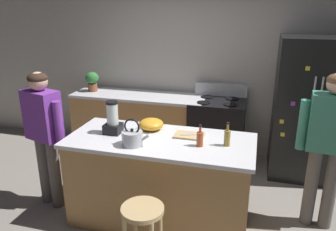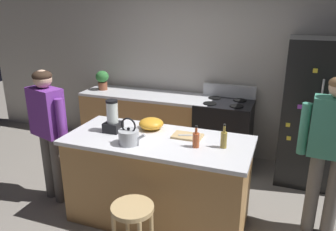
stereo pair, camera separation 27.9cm
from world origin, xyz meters
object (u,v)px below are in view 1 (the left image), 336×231
(person_by_island_left, at_px, (44,128))
(bottle_cooking_sauce, at_px, (200,138))
(kitchen_island, at_px, (160,180))
(refrigerator, at_px, (310,110))
(potted_plant, at_px, (92,80))
(person_by_sink_right, at_px, (329,138))
(mixing_bowl, at_px, (151,124))
(cutting_board, at_px, (189,135))
(chef_knife, at_px, (191,134))
(bar_stool, at_px, (143,222))
(stove_range, at_px, (217,132))
(tea_kettle, at_px, (132,138))
(blender_appliance, at_px, (113,120))
(bottle_vinegar, at_px, (227,137))

(person_by_island_left, distance_m, bottle_cooking_sauce, 1.73)
(kitchen_island, distance_m, refrigerator, 2.23)
(potted_plant, xyz_separation_m, bottle_cooking_sauce, (1.97, -1.62, -0.09))
(person_by_sink_right, relative_size, mixing_bowl, 6.14)
(person_by_sink_right, bearing_deg, cutting_board, -171.13)
(person_by_sink_right, distance_m, chef_knife, 1.34)
(bar_stool, xyz_separation_m, potted_plant, (-1.63, 2.30, 0.61))
(stove_range, xyz_separation_m, potted_plant, (-1.95, 0.03, 0.63))
(refrigerator, height_order, potted_plant, refrigerator)
(bottle_cooking_sauce, bearing_deg, refrigerator, 53.32)
(cutting_board, bearing_deg, stove_range, 85.03)
(cutting_board, bearing_deg, chef_knife, 0.00)
(kitchen_island, relative_size, person_by_island_left, 1.20)
(tea_kettle, xyz_separation_m, chef_knife, (0.50, 0.36, -0.06))
(blender_appliance, bearing_deg, person_by_sink_right, 8.76)
(bar_stool, bearing_deg, potted_plant, 125.33)
(refrigerator, relative_size, bottle_cooking_sauce, 8.58)
(blender_appliance, height_order, bottle_cooking_sauce, blender_appliance)
(bottle_vinegar, bearing_deg, bottle_cooking_sauce, -162.27)
(cutting_board, height_order, chef_knife, chef_knife)
(kitchen_island, relative_size, bar_stool, 2.92)
(bottle_cooking_sauce, bearing_deg, bottle_vinegar, 17.73)
(bar_stool, bearing_deg, bottle_cooking_sauce, 63.21)
(kitchen_island, xyz_separation_m, tea_kettle, (-0.21, -0.22, 0.55))
(person_by_island_left, xyz_separation_m, cutting_board, (1.58, 0.19, 0.01))
(potted_plant, bearing_deg, bottle_vinegar, -34.72)
(mixing_bowl, distance_m, tea_kettle, 0.45)
(stove_range, xyz_separation_m, chef_knife, (-0.10, -1.38, 0.48))
(bar_stool, xyz_separation_m, bottle_cooking_sauce, (0.34, 0.68, 0.52))
(person_by_sink_right, distance_m, potted_plant, 3.39)
(bar_stool, distance_m, chef_knife, 1.03)
(person_by_sink_right, bearing_deg, chef_knife, -171.00)
(refrigerator, relative_size, blender_appliance, 5.39)
(kitchen_island, relative_size, mixing_bowl, 7.08)
(refrigerator, height_order, blender_appliance, refrigerator)
(stove_range, distance_m, mixing_bowl, 1.50)
(person_by_sink_right, relative_size, bottle_cooking_sauce, 7.55)
(blender_appliance, xyz_separation_m, tea_kettle, (0.31, -0.24, -0.07))
(refrigerator, xyz_separation_m, tea_kettle, (-1.79, -1.72, 0.10))
(mixing_bowl, bearing_deg, tea_kettle, -95.42)
(bottle_cooking_sauce, xyz_separation_m, tea_kettle, (-0.62, -0.15, 0.00))
(kitchen_island, xyz_separation_m, bar_stool, (0.07, -0.75, 0.03))
(bottle_vinegar, xyz_separation_m, cutting_board, (-0.39, 0.13, -0.08))
(kitchen_island, xyz_separation_m, blender_appliance, (-0.52, 0.02, 0.62))
(bar_stool, distance_m, bottle_cooking_sauce, 0.92)
(bottle_vinegar, xyz_separation_m, chef_knife, (-0.37, 0.13, -0.06))
(refrigerator, height_order, mixing_bowl, refrigerator)
(person_by_sink_right, distance_m, blender_appliance, 2.16)
(person_by_sink_right, height_order, tea_kettle, person_by_sink_right)
(person_by_island_left, bearing_deg, mixing_bowl, 13.58)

